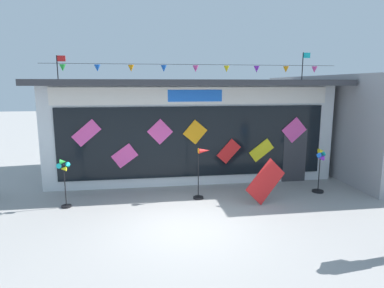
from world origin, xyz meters
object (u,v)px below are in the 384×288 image
at_px(kite_shop_building, 187,126).
at_px(wind_spinner_left, 201,169).
at_px(wind_spinner_far_left, 64,176).
at_px(wind_spinner_center_left, 320,165).
at_px(display_kite_on_ground, 266,181).

distance_m(kite_shop_building, wind_spinner_left, 3.67).
bearing_deg(wind_spinner_far_left, wind_spinner_center_left, 1.44).
height_order(wind_spinner_far_left, display_kite_on_ground, wind_spinner_far_left).
bearing_deg(kite_shop_building, wind_spinner_left, -90.24).
relative_size(kite_shop_building, wind_spinner_center_left, 7.17).
distance_m(wind_spinner_left, wind_spinner_center_left, 4.05).
bearing_deg(wind_spinner_center_left, display_kite_on_ground, -162.08).
bearing_deg(wind_spinner_far_left, display_kite_on_ground, -4.74).
bearing_deg(wind_spinner_center_left, wind_spinner_left, -179.92).
relative_size(kite_shop_building, wind_spinner_far_left, 7.36).
bearing_deg(wind_spinner_center_left, kite_shop_building, 138.74).
xyz_separation_m(kite_shop_building, wind_spinner_far_left, (-4.14, -3.74, -0.94)).
relative_size(kite_shop_building, wind_spinner_left, 6.63).
xyz_separation_m(wind_spinner_far_left, wind_spinner_left, (4.13, 0.20, -0.01)).
bearing_deg(wind_spinner_left, wind_spinner_center_left, 0.08).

